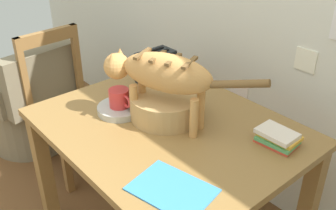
# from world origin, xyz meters

# --- Properties ---
(dining_table) EXTENTS (1.15, 0.92, 0.75)m
(dining_table) POSITION_xyz_m (0.09, 1.07, 0.66)
(dining_table) COLOR olive
(dining_table) RESTS_ON ground_plane
(cat) EXTENTS (0.69, 0.34, 0.34)m
(cat) POSITION_xyz_m (0.06, 1.05, 0.99)
(cat) COLOR tan
(cat) RESTS_ON dining_table
(saucer_bowl) EXTENTS (0.21, 0.21, 0.03)m
(saucer_bowl) POSITION_xyz_m (-0.14, 0.97, 0.77)
(saucer_bowl) COLOR #ADB0A8
(saucer_bowl) RESTS_ON dining_table
(coffee_mug) EXTENTS (0.14, 0.09, 0.09)m
(coffee_mug) POSITION_xyz_m (-0.14, 0.97, 0.83)
(coffee_mug) COLOR red
(coffee_mug) RESTS_ON saucer_bowl
(magazine) EXTENTS (0.32, 0.26, 0.01)m
(magazine) POSITION_xyz_m (0.43, 0.80, 0.76)
(magazine) COLOR #3A89D2
(magazine) RESTS_ON dining_table
(book_stack) EXTENTS (0.17, 0.14, 0.06)m
(book_stack) POSITION_xyz_m (0.50, 1.31, 0.78)
(book_stack) COLOR #D13F2E
(book_stack) RESTS_ON dining_table
(wicker_basket) EXTENTS (0.33, 0.33, 0.11)m
(wicker_basket) POSITION_xyz_m (0.03, 1.11, 0.81)
(wicker_basket) COLOR tan
(wicker_basket) RESTS_ON dining_table
(toaster) EXTENTS (0.12, 0.20, 0.18)m
(toaster) POSITION_xyz_m (-0.29, 1.31, 0.84)
(toaster) COLOR black
(toaster) RESTS_ON dining_table
(wooden_chair_near) EXTENTS (0.45, 0.45, 0.92)m
(wooden_chair_near) POSITION_xyz_m (-0.87, 1.04, 0.45)
(wooden_chair_near) COLOR olive
(wooden_chair_near) RESTS_ON ground_plane
(wicker_armchair) EXTENTS (0.64, 0.66, 0.78)m
(wicker_armchair) POSITION_xyz_m (-1.29, 0.95, 0.27)
(wicker_armchair) COLOR #7A6F56
(wicker_armchair) RESTS_ON ground_plane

